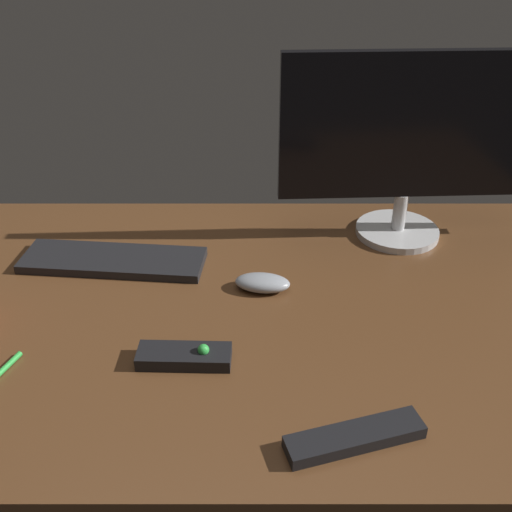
{
  "coord_description": "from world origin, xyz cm",
  "views": [
    {
      "loc": [
        -1.88,
        -88.31,
        67.4
      ],
      "look_at": [
        -2.19,
        7.64,
        8.0
      ],
      "focal_mm": 41.23,
      "sensor_mm": 36.0,
      "label": 1
    }
  ],
  "objects_px": {
    "media_remote": "(186,356)",
    "monitor": "(412,142)",
    "computer_mouse": "(264,283)",
    "tv_remote": "(356,437)",
    "keyboard": "(115,260)"
  },
  "relations": [
    {
      "from": "media_remote",
      "to": "monitor",
      "type": "bearing_deg",
      "value": 46.01
    },
    {
      "from": "computer_mouse",
      "to": "tv_remote",
      "type": "height_order",
      "value": "computer_mouse"
    },
    {
      "from": "media_remote",
      "to": "tv_remote",
      "type": "xyz_separation_m",
      "value": [
        0.25,
        -0.17,
        -0.0
      ]
    },
    {
      "from": "monitor",
      "to": "tv_remote",
      "type": "distance_m",
      "value": 0.65
    },
    {
      "from": "computer_mouse",
      "to": "monitor",
      "type": "bearing_deg",
      "value": 43.14
    },
    {
      "from": "keyboard",
      "to": "media_remote",
      "type": "bearing_deg",
      "value": -53.67
    },
    {
      "from": "keyboard",
      "to": "tv_remote",
      "type": "xyz_separation_m",
      "value": [
        0.43,
        -0.46,
        0.0
      ]
    },
    {
      "from": "keyboard",
      "to": "media_remote",
      "type": "distance_m",
      "value": 0.35
    },
    {
      "from": "media_remote",
      "to": "computer_mouse",
      "type": "bearing_deg",
      "value": 59.81
    },
    {
      "from": "monitor",
      "to": "tv_remote",
      "type": "bearing_deg",
      "value": -109.55
    },
    {
      "from": "keyboard",
      "to": "tv_remote",
      "type": "height_order",
      "value": "tv_remote"
    },
    {
      "from": "monitor",
      "to": "computer_mouse",
      "type": "xyz_separation_m",
      "value": [
        -0.3,
        -0.22,
        -0.2
      ]
    },
    {
      "from": "tv_remote",
      "to": "monitor",
      "type": "bearing_deg",
      "value": 56.62
    },
    {
      "from": "keyboard",
      "to": "computer_mouse",
      "type": "xyz_separation_m",
      "value": [
        0.31,
        -0.09,
        0.01
      ]
    },
    {
      "from": "computer_mouse",
      "to": "tv_remote",
      "type": "bearing_deg",
      "value": -63.7
    }
  ]
}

